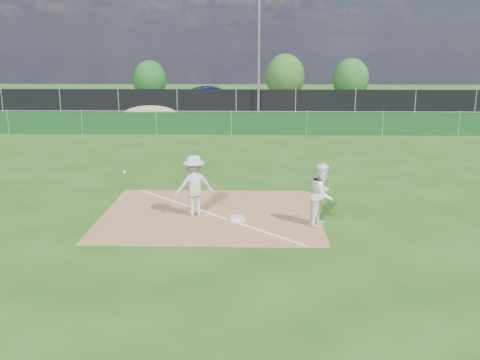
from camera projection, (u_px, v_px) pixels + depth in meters
name	position (u px, v px, depth m)	size (l,w,h in m)	color
ground	(227.00, 153.00, 23.66)	(90.00, 90.00, 0.00)	#204C10
infield_dirt	(211.00, 214.00, 14.93)	(6.00, 5.00, 0.02)	#97633C
foul_line	(211.00, 214.00, 14.93)	(0.08, 7.00, 0.01)	white
green_fence	(231.00, 124.00, 28.37)	(44.00, 0.05, 1.20)	#0E3614
dirt_mound	(150.00, 115.00, 31.89)	(3.38, 2.60, 1.17)	#9D824C
black_fence	(236.00, 103.00, 36.06)	(46.00, 0.04, 1.80)	black
parking_lot	(238.00, 108.00, 41.12)	(46.00, 9.00, 0.01)	black
light_pole	(259.00, 56.00, 34.98)	(0.16, 0.16, 8.00)	slate
first_base	(237.00, 218.00, 14.39)	(0.39, 0.39, 0.08)	silver
play_at_first	(194.00, 185.00, 14.64)	(2.61, 0.98, 1.68)	silver
runner	(322.00, 195.00, 13.85)	(0.81, 0.63, 1.66)	white
car_left	(161.00, 99.00, 41.04)	(1.66, 4.13, 1.41)	#ABADB3
car_mid	(214.00, 97.00, 40.76)	(1.74, 4.99, 1.64)	black
car_right	(319.00, 100.00, 41.15)	(1.68, 4.13, 1.20)	black
tree_left	(150.00, 80.00, 46.65)	(2.92, 2.92, 3.47)	#382316
tree_mid	(285.00, 77.00, 46.41)	(3.39, 3.39, 4.02)	#382316
tree_right	(351.00, 79.00, 46.30)	(3.09, 3.09, 3.67)	#382316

